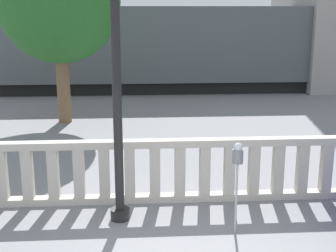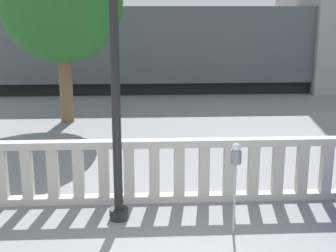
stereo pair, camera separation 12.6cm
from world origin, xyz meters
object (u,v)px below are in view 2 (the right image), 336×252
at_px(parking_meter, 236,161).
at_px(train_near, 215,47).
at_px(tree_left, 61,2).
at_px(lamppost, 115,82).

bearing_deg(parking_meter, train_near, 82.80).
bearing_deg(tree_left, lamppost, -74.71).
relative_size(parking_meter, tree_left, 0.27).
xyz_separation_m(lamppost, tree_left, (-2.10, 7.69, 1.42)).
height_order(train_near, tree_left, tree_left).
distance_m(lamppost, parking_meter, 2.40).
bearing_deg(train_near, parking_meter, -97.20).
bearing_deg(train_near, lamppost, -105.43).
relative_size(lamppost, tree_left, 0.85).
distance_m(parking_meter, tree_left, 9.65).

